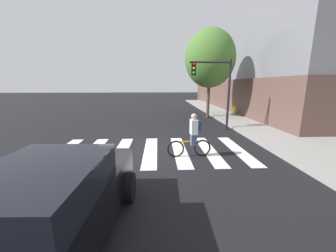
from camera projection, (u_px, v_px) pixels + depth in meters
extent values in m
plane|color=black|center=(138.00, 151.00, 8.16)|extent=(120.00, 120.00, 0.00)
cube|color=silver|center=(60.00, 153.00, 8.00)|extent=(0.55, 3.81, 0.01)
cube|color=silver|center=(91.00, 152.00, 8.06)|extent=(0.55, 3.81, 0.01)
cube|color=silver|center=(121.00, 151.00, 8.12)|extent=(0.55, 3.81, 0.01)
cube|color=silver|center=(151.00, 151.00, 8.19)|extent=(0.55, 3.81, 0.01)
cube|color=silver|center=(180.00, 150.00, 8.25)|extent=(0.55, 3.81, 0.01)
cube|color=silver|center=(209.00, 150.00, 8.31)|extent=(0.55, 3.81, 0.01)
cube|color=silver|center=(237.00, 149.00, 8.37)|extent=(0.55, 3.81, 0.01)
cube|color=black|center=(51.00, 215.00, 3.15)|extent=(2.05, 4.68, 0.70)
cube|color=black|center=(40.00, 184.00, 2.87)|extent=(1.74, 2.27, 0.55)
cylinder|color=black|center=(49.00, 187.00, 4.66)|extent=(0.27, 0.69, 0.68)
cylinder|color=black|center=(129.00, 187.00, 4.67)|extent=(0.27, 0.69, 0.68)
torus|color=black|center=(202.00, 148.00, 7.57)|extent=(0.66, 0.10, 0.66)
torus|color=black|center=(176.00, 149.00, 7.45)|extent=(0.66, 0.10, 0.66)
cylinder|color=orange|center=(189.00, 141.00, 7.45)|extent=(0.89, 0.11, 0.05)
cylinder|color=orange|center=(193.00, 140.00, 7.45)|extent=(0.04, 0.04, 0.45)
cube|color=#384772|center=(193.00, 138.00, 7.44)|extent=(0.22, 0.29, 0.56)
cube|color=silver|center=(194.00, 127.00, 7.35)|extent=(0.26, 0.37, 0.56)
sphere|color=tan|center=(194.00, 116.00, 7.26)|extent=(0.22, 0.22, 0.22)
cube|color=navy|center=(198.00, 125.00, 7.36)|extent=(0.18, 0.29, 0.40)
cylinder|color=black|center=(229.00, 95.00, 11.66)|extent=(0.14, 0.14, 4.20)
cylinder|color=black|center=(210.00, 62.00, 11.20)|extent=(2.40, 0.10, 0.10)
cube|color=black|center=(194.00, 68.00, 11.22)|extent=(0.24, 0.20, 0.76)
sphere|color=red|center=(194.00, 64.00, 11.06)|extent=(0.14, 0.14, 0.14)
sphere|color=gold|center=(194.00, 68.00, 11.12)|extent=(0.14, 0.14, 0.14)
sphere|color=green|center=(194.00, 73.00, 11.17)|extent=(0.14, 0.14, 0.14)
cylinder|color=gold|center=(234.00, 111.00, 17.02)|extent=(0.22, 0.22, 0.65)
sphere|color=gold|center=(235.00, 107.00, 16.94)|extent=(0.18, 0.18, 0.18)
cylinder|color=gold|center=(236.00, 110.00, 17.02)|extent=(0.12, 0.09, 0.09)
cylinder|color=#4C3823|center=(208.00, 99.00, 16.04)|extent=(0.24, 0.24, 3.17)
ellipsoid|color=#47722D|center=(210.00, 58.00, 15.37)|extent=(3.95, 3.95, 4.54)
cube|color=brown|center=(299.00, 94.00, 22.50)|extent=(18.48, 25.74, 3.20)
cube|color=slate|center=(308.00, 30.00, 21.06)|extent=(18.11, 25.23, 10.53)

